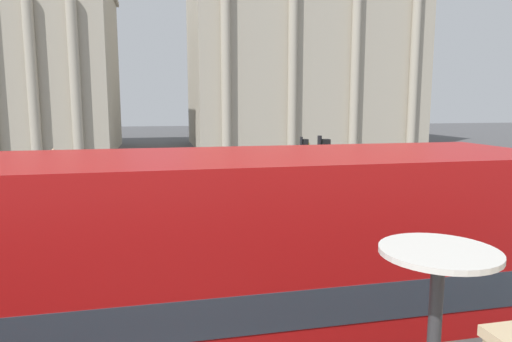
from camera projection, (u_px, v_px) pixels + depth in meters
The scene contains 10 objects.
double_decker_bus at pixel (122, 300), 5.75m from camera, with size 11.26×2.62×4.12m.
cafe_dining_table at pixel (437, 286), 2.34m from camera, with size 0.60×0.60×0.73m.
plaza_building_right at pixel (300, 51), 52.70m from camera, with size 25.39×16.37×21.63m.
traffic_light_near at pixel (321, 184), 12.77m from camera, with size 0.42×0.24×3.90m.
traffic_light_mid at pixel (303, 165), 19.07m from camera, with size 0.42×0.24×3.42m.
car_white at pixel (88, 194), 20.68m from camera, with size 4.20×1.93×1.35m.
pedestrian_grey at pixel (282, 163), 29.84m from camera, with size 0.32×0.32×1.68m.
pedestrian_white at pixel (54, 159), 31.88m from camera, with size 0.32×0.32×1.70m.
pedestrian_red at pixel (289, 155), 34.20m from camera, with size 0.32×0.32×1.68m.
pedestrian_blue at pixel (380, 181), 22.93m from camera, with size 0.32×0.32×1.60m.
Camera 1 is at (-0.19, -2.32, 4.76)m, focal length 32.00 mm.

